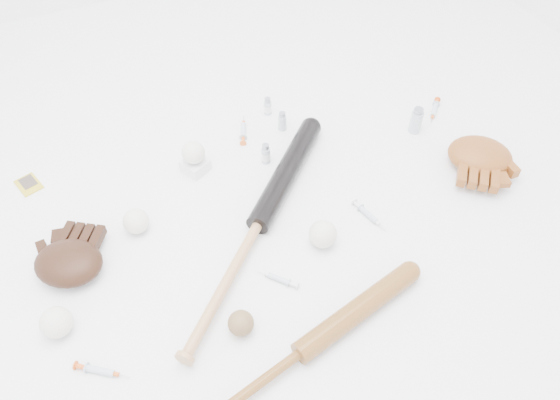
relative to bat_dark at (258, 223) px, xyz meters
name	(u,v)px	position (x,y,z in m)	size (l,w,h in m)	color
bat_dark	(258,223)	(0.00, 0.00, 0.00)	(0.97, 0.07, 0.07)	black
bat_wood	(301,352)	(-0.07, -0.41, -0.01)	(0.82, 0.06, 0.06)	brown
glove_dark	(68,263)	(-0.53, 0.09, 0.01)	(0.23, 0.23, 0.08)	black
glove_tan	(480,155)	(0.77, -0.05, 0.01)	(0.25, 0.25, 0.09)	brown
trading_card	(29,185)	(-0.60, 0.49, -0.03)	(0.06, 0.09, 0.00)	gold
pedestal	(195,165)	(-0.09, 0.32, -0.01)	(0.08, 0.08, 0.04)	white
baseball_on_pedestal	(193,152)	(-0.09, 0.32, 0.04)	(0.08, 0.08, 0.08)	white
baseball_left	(56,322)	(-0.60, -0.08, 0.01)	(0.08, 0.08, 0.08)	white
baseball_upper	(136,221)	(-0.33, 0.16, 0.00)	(0.08, 0.08, 0.08)	white
baseball_mid	(323,234)	(0.15, -0.12, 0.01)	(0.08, 0.08, 0.08)	white
baseball_aged	(241,323)	(-0.17, -0.28, 0.00)	(0.07, 0.07, 0.07)	brown
syringe_0	(100,371)	(-0.53, -0.24, -0.03)	(0.16, 0.03, 0.02)	#ADBCC6
syringe_1	(279,279)	(-0.02, -0.18, -0.03)	(0.14, 0.02, 0.02)	#ADBCC6
syringe_2	(243,131)	(0.13, 0.43, -0.03)	(0.16, 0.03, 0.02)	#ADBCC6
syringe_3	(368,215)	(0.33, -0.09, -0.03)	(0.16, 0.03, 0.02)	#ADBCC6
syringe_4	(434,110)	(0.80, 0.23, -0.03)	(0.16, 0.03, 0.02)	#ADBCC6
vial_0	(266,153)	(0.14, 0.26, 0.00)	(0.03, 0.03, 0.08)	#ADB7BE
vial_1	(268,106)	(0.25, 0.49, 0.00)	(0.03, 0.03, 0.07)	#ADB7BE
vial_2	(282,121)	(0.26, 0.39, 0.00)	(0.03, 0.03, 0.07)	#ADB7BE
vial_3	(416,120)	(0.68, 0.18, 0.01)	(0.04, 0.04, 0.10)	#ADB7BE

